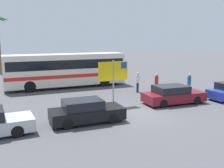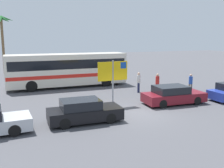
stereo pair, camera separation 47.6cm
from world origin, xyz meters
name	(u,v)px [view 2 (the right image)]	position (x,y,z in m)	size (l,w,h in m)	color
ground	(136,114)	(0.00, 0.00, 0.00)	(120.00, 120.00, 0.00)	#4C4C51
bus_front_coach	(68,69)	(-2.07, 10.33, 1.78)	(11.20, 2.46, 3.17)	silver
ferry_sign	(113,73)	(-0.61, 2.30, 2.33)	(2.20, 0.18, 3.20)	gray
car_black	(84,111)	(-3.48, -0.33, 0.63)	(4.16, 1.80, 1.32)	black
car_maroon	(173,95)	(3.58, 1.22, 0.64)	(4.53, 2.04, 1.32)	maroon
pedestrian_crossing_lot	(157,82)	(4.26, 4.47, 1.02)	(0.32, 0.32, 1.73)	#4C4C51
pedestrian_by_bus	(139,81)	(3.06, 5.56, 1.04)	(0.32, 0.32, 1.75)	#1E2347
pedestrian_near_sign	(191,82)	(7.05, 3.68, 0.97)	(0.32, 0.32, 1.66)	#706656
palm_tree_seaside	(2,27)	(-7.80, 21.74, 5.97)	(2.86, 2.85, 7.36)	brown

